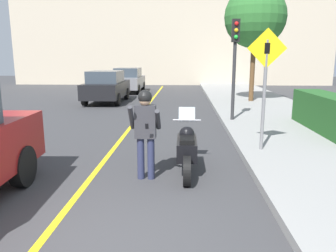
# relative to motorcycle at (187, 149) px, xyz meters

# --- Properties ---
(ground_plane) EXTENTS (80.00, 80.00, 0.00)m
(ground_plane) POSITION_rel_motorcycle_xyz_m (-1.30, -2.95, -0.49)
(ground_plane) COLOR #38383A
(sidewalk_curb) EXTENTS (4.40, 44.00, 0.16)m
(sidewalk_curb) POSITION_rel_motorcycle_xyz_m (3.50, 1.05, -0.41)
(sidewalk_curb) COLOR gray
(sidewalk_curb) RESTS_ON ground
(road_center_line) EXTENTS (0.12, 36.00, 0.01)m
(road_center_line) POSITION_rel_motorcycle_xyz_m (-1.90, 3.05, -0.48)
(road_center_line) COLOR yellow
(road_center_line) RESTS_ON ground
(building_backdrop) EXTENTS (28.00, 1.20, 9.22)m
(building_backdrop) POSITION_rel_motorcycle_xyz_m (-1.30, 23.05, 4.12)
(building_backdrop) COLOR beige
(building_backdrop) RESTS_ON ground
(motorcycle) EXTENTS (0.62, 2.13, 1.27)m
(motorcycle) POSITION_rel_motorcycle_xyz_m (0.00, 0.00, 0.00)
(motorcycle) COLOR black
(motorcycle) RESTS_ON ground
(person_biker) EXTENTS (0.59, 0.48, 1.75)m
(person_biker) POSITION_rel_motorcycle_xyz_m (-0.80, -0.48, 0.59)
(person_biker) COLOR #282D4C
(person_biker) RESTS_ON ground
(crossing_sign) EXTENTS (0.91, 0.08, 2.84)m
(crossing_sign) POSITION_rel_motorcycle_xyz_m (1.81, 1.21, 1.38)
(crossing_sign) COLOR slate
(crossing_sign) RESTS_ON sidewalk_curb
(traffic_light) EXTENTS (0.26, 0.30, 3.47)m
(traffic_light) POSITION_rel_motorcycle_xyz_m (1.67, 5.14, 2.10)
(traffic_light) COLOR #2D2D30
(traffic_light) RESTS_ON sidewalk_curb
(hedge_row) EXTENTS (0.90, 4.08, 1.09)m
(hedge_row) POSITION_rel_motorcycle_xyz_m (4.30, 3.34, 0.22)
(hedge_row) COLOR #235623
(hedge_row) RESTS_ON sidewalk_curb
(street_tree) EXTENTS (3.03, 3.03, 5.68)m
(street_tree) POSITION_rel_motorcycle_xyz_m (3.39, 10.51, 3.82)
(street_tree) COLOR brown
(street_tree) RESTS_ON sidewalk_curb
(parked_car_black) EXTENTS (1.88, 4.20, 1.68)m
(parked_car_black) POSITION_rel_motorcycle_xyz_m (-4.21, 10.76, 0.37)
(parked_car_black) COLOR black
(parked_car_black) RESTS_ON ground
(parked_car_grey) EXTENTS (1.88, 4.20, 1.68)m
(parked_car_grey) POSITION_rel_motorcycle_xyz_m (-3.92, 16.04, 0.37)
(parked_car_grey) COLOR black
(parked_car_grey) RESTS_ON ground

